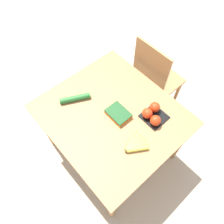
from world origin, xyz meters
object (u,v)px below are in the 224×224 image
tomato_pack (153,114)px  carrot_bag (118,114)px  cucumber_near (75,98)px  chair (154,79)px  banana_bunch (135,145)px

tomato_pack → carrot_bag: (-0.19, -0.19, -0.02)m
tomato_pack → cucumber_near: tomato_pack is taller
chair → cucumber_near: size_ratio=4.02×
carrot_bag → cucumber_near: bearing=-154.0°
chair → tomato_pack: chair is taller
carrot_bag → cucumber_near: size_ratio=0.75×
chair → carrot_bag: (0.17, -0.66, 0.26)m
cucumber_near → chair: bearing=78.4°
banana_bunch → carrot_bag: carrot_bag is taller
tomato_pack → chair: bearing=126.9°
chair → cucumber_near: bearing=78.5°
chair → tomato_pack: bearing=127.0°
banana_bunch → tomato_pack: size_ratio=0.99×
chair → banana_bunch: bearing=120.4°
carrot_bag → banana_bunch: bearing=-17.8°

